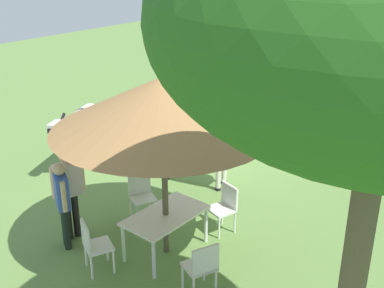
{
  "coord_description": "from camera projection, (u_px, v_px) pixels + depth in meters",
  "views": [
    {
      "loc": [
        8.77,
        6.34,
        4.88
      ],
      "look_at": [
        1.21,
        0.61,
        1.0
      ],
      "focal_mm": 44.92,
      "sensor_mm": 36.0,
      "label": 1
    }
  ],
  "objects": [
    {
      "name": "ground_plane",
      "position": [
        202.0,
        161.0,
        11.86
      ],
      "size": [
        36.0,
        36.0,
        0.0
      ],
      "primitive_type": "plane",
      "color": "#608441"
    },
    {
      "name": "striped_lounge_chair",
      "position": [
        260.0,
        140.0,
        12.5
      ],
      "size": [
        0.82,
        0.57,
        0.62
      ],
      "rotation": [
        0.0,
        0.0,
        1.59
      ],
      "color": "teal",
      "rests_on": "ground_plane"
    },
    {
      "name": "standing_watcher",
      "position": [
        200.0,
        101.0,
        12.98
      ],
      "size": [
        0.48,
        0.48,
        1.73
      ],
      "rotation": [
        0.0,
        0.0,
        -0.79
      ],
      "color": "black",
      "rests_on": "ground_plane"
    },
    {
      "name": "zebra_nearest_camera",
      "position": [
        77.0,
        127.0,
        11.36
      ],
      "size": [
        2.08,
        1.19,
        1.49
      ],
      "rotation": [
        0.0,
        0.0,
        5.13
      ],
      "color": "silver",
      "rests_on": "ground_plane"
    },
    {
      "name": "patio_chair_near_hut",
      "position": [
        141.0,
        193.0,
        9.2
      ],
      "size": [
        0.59,
        0.58,
        0.9
      ],
      "rotation": [
        0.0,
        0.0,
        -0.49
      ],
      "color": "silver",
      "rests_on": "ground_plane"
    },
    {
      "name": "patio_chair_near_lawn",
      "position": [
        225.0,
        205.0,
        8.79
      ],
      "size": [
        0.54,
        0.55,
        0.9
      ],
      "rotation": [
        0.0,
        0.0,
        -1.9
      ],
      "color": "white",
      "rests_on": "ground_plane"
    },
    {
      "name": "patio_dining_table",
      "position": [
        166.0,
        218.0,
        8.09
      ],
      "size": [
        1.48,
        0.88,
        0.74
      ],
      "rotation": [
        0.0,
        0.0,
        -0.04
      ],
      "color": "silver",
      "rests_on": "ground_plane"
    },
    {
      "name": "zebra_toward_hut",
      "position": [
        193.0,
        141.0,
        10.49
      ],
      "size": [
        0.95,
        2.31,
        1.51
      ],
      "rotation": [
        0.0,
        0.0,
        3.35
      ],
      "color": "silver",
      "rests_on": "ground_plane"
    },
    {
      "name": "guest_beside_umbrella",
      "position": [
        69.0,
        186.0,
        8.36
      ],
      "size": [
        0.59,
        0.33,
        1.72
      ],
      "rotation": [
        0.0,
        0.0,
        6.0
      ],
      "color": "black",
      "rests_on": "ground_plane"
    },
    {
      "name": "shade_umbrella",
      "position": [
        163.0,
        103.0,
        7.32
      ],
      "size": [
        3.51,
        3.51,
        3.1
      ],
      "color": "brown",
      "rests_on": "ground_plane"
    },
    {
      "name": "zebra_by_umbrella",
      "position": [
        259.0,
        92.0,
        14.15
      ],
      "size": [
        2.36,
        0.88,
        1.47
      ],
      "rotation": [
        0.0,
        0.0,
        4.88
      ],
      "color": "silver",
      "rests_on": "ground_plane"
    },
    {
      "name": "patio_chair_west_end",
      "position": [
        93.0,
        244.0,
        7.64
      ],
      "size": [
        0.57,
        0.58,
        0.9
      ],
      "rotation": [
        0.0,
        0.0,
        1.1
      ],
      "color": "white",
      "rests_on": "ground_plane"
    },
    {
      "name": "patio_chair_east_end",
      "position": [
        202.0,
        265.0,
        7.11
      ],
      "size": [
        0.58,
        0.57,
        0.9
      ],
      "rotation": [
        0.0,
        0.0,
        -3.57
      ],
      "color": "silver",
      "rests_on": "ground_plane"
    },
    {
      "name": "guest_behind_table",
      "position": [
        62.0,
        198.0,
        8.1
      ],
      "size": [
        0.39,
        0.52,
        1.62
      ],
      "rotation": [
        0.0,
        0.0,
        4.19
      ],
      "color": "black",
      "rests_on": "ground_plane"
    }
  ]
}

